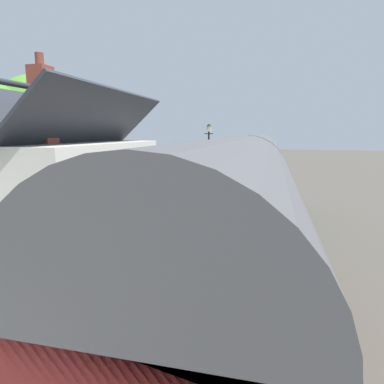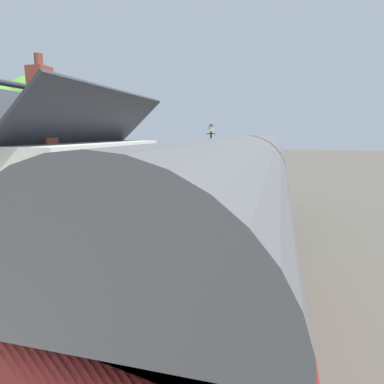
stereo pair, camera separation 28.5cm
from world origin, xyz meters
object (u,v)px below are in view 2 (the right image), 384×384
at_px(train, 245,198).
at_px(bench_near_building, 196,178).
at_px(planter_bench_right, 172,208).
at_px(planter_bench_left, 171,175).
at_px(tree_mid_background, 41,121).
at_px(station_sign_board, 205,173).
at_px(station_building, 76,182).
at_px(planter_under_sign, 116,193).
at_px(bench_platform_end, 175,191).
at_px(lamp_post_platform, 211,145).

distance_m(train, bench_near_building, 10.92).
xyz_separation_m(train, planter_bench_right, (1.90, 3.28, -0.97)).
distance_m(planter_bench_left, tree_mid_background, 9.05).
xyz_separation_m(train, station_sign_board, (6.85, 2.91, -0.07)).
relative_size(planter_bench_left, tree_mid_background, 0.11).
distance_m(planter_bench_right, station_sign_board, 5.05).
bearing_deg(tree_mid_background, station_building, -134.90).
xyz_separation_m(train, planter_under_sign, (3.87, 6.89, -0.86)).
bearing_deg(planter_bench_left, train, -150.31).
relative_size(train, planter_bench_left, 23.23).
distance_m(train, planter_under_sign, 7.95).
relative_size(train, planter_under_sign, 27.57).
xyz_separation_m(station_building, tree_mid_background, (6.51, 6.54, 2.41)).
xyz_separation_m(planter_bench_right, planter_under_sign, (1.97, 3.61, 0.11)).
bearing_deg(planter_under_sign, planter_bench_right, -118.56).
bearing_deg(planter_bench_right, planter_under_sign, 61.44).
xyz_separation_m(bench_near_building, planter_bench_right, (-8.13, -0.97, -0.19)).
bearing_deg(station_sign_board, train, -156.99).
xyz_separation_m(bench_platform_end, lamp_post_platform, (3.17, -1.24, 2.26)).
relative_size(station_building, bench_platform_end, 5.31).
bearing_deg(station_sign_board, bench_platform_end, 148.33).
bearing_deg(lamp_post_platform, tree_mid_background, 104.35).
relative_size(bench_platform_end, bench_near_building, 1.00).
distance_m(station_building, lamp_post_platform, 9.55).
relative_size(bench_near_building, tree_mid_background, 0.19).
height_order(station_building, tree_mid_background, tree_mid_background).
bearing_deg(station_building, planter_bench_left, 2.24).
bearing_deg(tree_mid_background, planter_bench_right, -112.04).
height_order(planter_bench_left, lamp_post_platform, lamp_post_platform).
bearing_deg(bench_near_building, bench_platform_end, -178.41).
bearing_deg(planter_under_sign, station_building, -168.79).
bearing_deg(train, planter_under_sign, 60.70).
relative_size(bench_near_building, lamp_post_platform, 0.36).
distance_m(bench_platform_end, planter_bench_right, 3.13).
distance_m(planter_bench_left, planter_under_sign, 7.41).
bearing_deg(station_building, lamp_post_platform, -18.97).
relative_size(train, tree_mid_background, 2.51).
relative_size(bench_near_building, planter_bench_right, 1.85).
distance_m(station_sign_board, tree_mid_background, 10.08).
height_order(bench_near_building, planter_under_sign, bench_near_building).
height_order(station_building, lamp_post_platform, station_building).
relative_size(bench_platform_end, tree_mid_background, 0.19).
height_order(planter_bench_right, planter_bench_left, planter_bench_left).
xyz_separation_m(planter_bench_left, planter_under_sign, (-7.40, 0.47, -0.05)).
height_order(lamp_post_platform, station_sign_board, lamp_post_platform).
distance_m(planter_under_sign, tree_mid_background, 6.94).
bearing_deg(lamp_post_platform, station_building, 161.03).
xyz_separation_m(planter_bench_right, planter_bench_left, (9.36, 3.14, 0.16)).
xyz_separation_m(bench_near_building, planter_bench_left, (1.23, 2.17, -0.03)).
relative_size(station_building, bench_near_building, 5.29).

